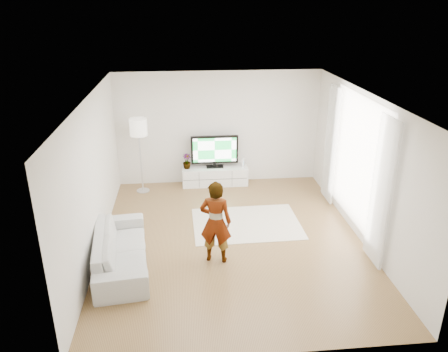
{
  "coord_description": "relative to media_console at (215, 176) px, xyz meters",
  "views": [
    {
      "loc": [
        -0.86,
        -7.38,
        4.37
      ],
      "look_at": [
        -0.11,
        0.4,
        1.18
      ],
      "focal_mm": 35.0,
      "sensor_mm": 36.0,
      "label": 1
    }
  ],
  "objects": [
    {
      "name": "window",
      "position": [
        2.59,
        -2.46,
        1.22
      ],
      "size": [
        0.01,
        2.6,
        2.5
      ],
      "primitive_type": "cube",
      "color": "white",
      "rests_on": "wall_right"
    },
    {
      "name": "floor_lamp",
      "position": [
        -1.78,
        -0.25,
        1.3
      ],
      "size": [
        0.4,
        0.4,
        1.81
      ],
      "color": "silver",
      "rests_on": "floor"
    },
    {
      "name": "wall_front",
      "position": [
        0.11,
        -5.76,
        1.17
      ],
      "size": [
        5.0,
        0.02,
        2.8
      ],
      "primitive_type": "cube",
      "color": "silver",
      "rests_on": "floor"
    },
    {
      "name": "floor",
      "position": [
        0.11,
        -2.76,
        -0.23
      ],
      "size": [
        6.0,
        6.0,
        0.0
      ],
      "primitive_type": "plane",
      "color": "olive",
      "rests_on": "ground"
    },
    {
      "name": "potted_plant",
      "position": [
        -0.69,
        0.0,
        0.41
      ],
      "size": [
        0.27,
        0.27,
        0.37
      ],
      "primitive_type": "imported",
      "rotation": [
        0.0,
        0.0,
        0.42
      ],
      "color": "#3F7238",
      "rests_on": "media_console"
    },
    {
      "name": "player",
      "position": [
        -0.25,
        -3.45,
        0.54
      ],
      "size": [
        0.63,
        0.48,
        1.52
      ],
      "primitive_type": "imported",
      "rotation": [
        0.0,
        0.0,
        2.91
      ],
      "color": "#334772",
      "rests_on": "rug"
    },
    {
      "name": "television",
      "position": [
        0.0,
        0.03,
        0.67
      ],
      "size": [
        1.16,
        0.23,
        0.81
      ],
      "color": "black",
      "rests_on": "media_console"
    },
    {
      "name": "sofa",
      "position": [
        -1.91,
        -3.45,
        0.09
      ],
      "size": [
        1.1,
        2.29,
        0.64
      ],
      "primitive_type": "imported",
      "rotation": [
        0.0,
        0.0,
        1.68
      ],
      "color": "silver",
      "rests_on": "floor"
    },
    {
      "name": "rug",
      "position": [
        0.49,
        -2.15,
        -0.22
      ],
      "size": [
        2.24,
        1.63,
        0.01
      ],
      "primitive_type": "cube",
      "rotation": [
        0.0,
        0.0,
        0.02
      ],
      "color": "beige",
      "rests_on": "floor"
    },
    {
      "name": "ceiling",
      "position": [
        0.11,
        -2.76,
        2.57
      ],
      "size": [
        6.0,
        6.0,
        0.0
      ],
      "primitive_type": "plane",
      "color": "white",
      "rests_on": "wall_back"
    },
    {
      "name": "wall_left",
      "position": [
        -2.39,
        -2.76,
        1.17
      ],
      "size": [
        0.02,
        6.0,
        2.8
      ],
      "primitive_type": "cube",
      "color": "silver",
      "rests_on": "floor"
    },
    {
      "name": "wall_right",
      "position": [
        2.61,
        -2.76,
        1.17
      ],
      "size": [
        0.02,
        6.0,
        2.8
      ],
      "primitive_type": "cube",
      "color": "silver",
      "rests_on": "floor"
    },
    {
      "name": "curtain_far",
      "position": [
        2.51,
        -1.16,
        1.12
      ],
      "size": [
        0.04,
        0.7,
        2.6
      ],
      "primitive_type": "cube",
      "color": "white",
      "rests_on": "floor"
    },
    {
      "name": "wall_back",
      "position": [
        0.11,
        0.24,
        1.17
      ],
      "size": [
        5.0,
        0.02,
        2.8
      ],
      "primitive_type": "cube",
      "color": "silver",
      "rests_on": "floor"
    },
    {
      "name": "game_console",
      "position": [
        0.71,
        -0.0,
        0.33
      ],
      "size": [
        0.08,
        0.16,
        0.21
      ],
      "rotation": [
        0.0,
        0.0,
        -0.23
      ],
      "color": "white",
      "rests_on": "media_console"
    },
    {
      "name": "curtain_near",
      "position": [
        2.51,
        -3.76,
        1.12
      ],
      "size": [
        0.04,
        0.7,
        2.6
      ],
      "primitive_type": "cube",
      "color": "white",
      "rests_on": "floor"
    },
    {
      "name": "media_console",
      "position": [
        0.0,
        0.0,
        0.0
      ],
      "size": [
        1.63,
        0.46,
        0.46
      ],
      "color": "white",
      "rests_on": "floor"
    }
  ]
}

